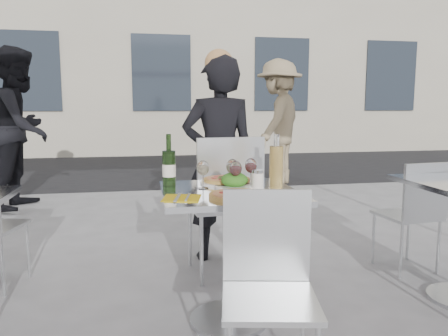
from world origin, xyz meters
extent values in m
plane|color=slate|center=(0.00, 0.00, 0.00)|extent=(80.00, 80.00, 0.00)
cube|color=black|center=(0.00, 6.50, 0.00)|extent=(24.00, 5.00, 0.00)
cylinder|color=#B7BABF|center=(0.00, 0.00, 0.01)|extent=(0.44, 0.44, 0.02)
cylinder|color=#B7BABF|center=(0.00, 0.00, 0.37)|extent=(0.07, 0.07, 0.72)
cube|color=silver|center=(0.00, 0.00, 0.73)|extent=(0.72, 0.72, 0.03)
cylinder|color=silver|center=(0.26, 0.93, 0.24)|extent=(0.03, 0.03, 0.49)
cylinder|color=silver|center=(-0.13, 0.89, 0.24)|extent=(0.03, 0.03, 0.49)
cylinder|color=silver|center=(0.30, 0.55, 0.24)|extent=(0.03, 0.03, 0.49)
cylinder|color=silver|center=(-0.09, 0.51, 0.24)|extent=(0.03, 0.03, 0.49)
cube|color=silver|center=(0.09, 0.72, 0.50)|extent=(0.50, 0.50, 0.03)
cube|color=silver|center=(0.11, 0.49, 0.76)|extent=(0.45, 0.07, 0.49)
cylinder|color=silver|center=(-0.09, -0.48, 0.20)|extent=(0.02, 0.02, 0.41)
cylinder|color=silver|center=(0.23, -0.54, 0.20)|extent=(0.02, 0.02, 0.41)
cube|color=silver|center=(0.04, -0.67, 0.42)|extent=(0.45, 0.45, 0.02)
cube|color=silver|center=(0.08, -0.48, 0.64)|extent=(0.38, 0.10, 0.41)
cylinder|color=silver|center=(-1.27, 0.88, 0.20)|extent=(0.02, 0.02, 0.40)
cylinder|color=silver|center=(-1.34, 0.57, 0.20)|extent=(0.02, 0.02, 0.40)
cylinder|color=silver|center=(1.58, 0.74, 0.20)|extent=(0.02, 0.02, 0.40)
cylinder|color=silver|center=(1.26, 0.70, 0.20)|extent=(0.02, 0.02, 0.40)
cylinder|color=silver|center=(1.61, 0.42, 0.20)|extent=(0.02, 0.02, 0.40)
cylinder|color=silver|center=(1.30, 0.39, 0.20)|extent=(0.02, 0.02, 0.40)
cube|color=silver|center=(1.44, 0.56, 0.41)|extent=(0.41, 0.41, 0.02)
cube|color=silver|center=(1.46, 0.38, 0.62)|extent=(0.37, 0.06, 0.40)
imported|color=black|center=(0.13, 1.05, 0.79)|extent=(0.58, 0.39, 1.58)
imported|color=black|center=(-1.87, 3.24, 0.94)|extent=(0.86, 1.02, 1.89)
imported|color=#8E7B5B|center=(1.59, 4.21, 0.96)|extent=(1.29, 1.42, 1.91)
cylinder|color=tan|center=(0.02, -0.20, 0.76)|extent=(0.31, 0.31, 0.02)
cylinder|color=#C7BC81|center=(0.02, -0.20, 0.77)|extent=(0.27, 0.27, 0.00)
cylinder|color=white|center=(0.03, 0.22, 0.76)|extent=(0.31, 0.31, 0.01)
cylinder|color=tan|center=(0.03, 0.21, 0.77)|extent=(0.27, 0.27, 0.02)
cylinder|color=#C7BC81|center=(0.03, 0.21, 0.78)|extent=(0.24, 0.24, 0.00)
cylinder|color=white|center=(0.04, 0.06, 0.76)|extent=(0.22, 0.22, 0.01)
ellipsoid|color=#1B6E1C|center=(0.04, 0.06, 0.80)|extent=(0.15, 0.15, 0.08)
sphere|color=#B21914|center=(0.08, 0.08, 0.81)|extent=(0.03, 0.03, 0.03)
cylinder|color=#294D1C|center=(-0.31, 0.18, 0.85)|extent=(0.07, 0.07, 0.20)
cone|color=#294D1C|center=(-0.31, 0.18, 0.95)|extent=(0.07, 0.07, 0.03)
cylinder|color=#294D1C|center=(-0.31, 0.18, 0.99)|extent=(0.03, 0.03, 0.10)
cylinder|color=silver|center=(-0.31, 0.18, 0.84)|extent=(0.07, 0.08, 0.07)
cylinder|color=#DBB65D|center=(0.31, 0.15, 0.86)|extent=(0.08, 0.08, 0.22)
cylinder|color=white|center=(0.31, 0.15, 1.00)|extent=(0.03, 0.03, 0.08)
cylinder|color=white|center=(0.16, 0.00, 0.80)|extent=(0.06, 0.06, 0.09)
cylinder|color=silver|center=(0.16, 0.00, 0.85)|extent=(0.06, 0.06, 0.02)
cylinder|color=white|center=(-0.13, 0.07, 0.75)|extent=(0.06, 0.06, 0.00)
cylinder|color=white|center=(-0.13, 0.07, 0.80)|extent=(0.01, 0.01, 0.09)
ellipsoid|color=white|center=(-0.13, 0.07, 0.86)|extent=(0.07, 0.07, 0.08)
ellipsoid|color=beige|center=(-0.13, 0.07, 0.85)|extent=(0.05, 0.05, 0.05)
cylinder|color=white|center=(0.04, 0.10, 0.75)|extent=(0.06, 0.06, 0.00)
cylinder|color=white|center=(0.04, 0.10, 0.80)|extent=(0.01, 0.01, 0.09)
ellipsoid|color=white|center=(0.04, 0.10, 0.86)|extent=(0.07, 0.07, 0.08)
ellipsoid|color=beige|center=(0.04, 0.10, 0.85)|extent=(0.05, 0.05, 0.05)
cylinder|color=white|center=(0.04, 0.02, 0.75)|extent=(0.06, 0.06, 0.00)
cylinder|color=white|center=(0.04, 0.02, 0.80)|extent=(0.01, 0.01, 0.09)
ellipsoid|color=white|center=(0.04, 0.02, 0.86)|extent=(0.07, 0.07, 0.08)
ellipsoid|color=#4F0B0E|center=(0.04, 0.02, 0.85)|extent=(0.05, 0.05, 0.05)
cylinder|color=white|center=(0.15, 0.11, 0.75)|extent=(0.06, 0.06, 0.00)
cylinder|color=white|center=(0.15, 0.11, 0.80)|extent=(0.01, 0.01, 0.09)
ellipsoid|color=white|center=(0.15, 0.11, 0.86)|extent=(0.07, 0.07, 0.08)
ellipsoid|color=#4F0B0E|center=(0.15, 0.11, 0.85)|extent=(0.05, 0.05, 0.05)
cube|color=gold|center=(-0.27, -0.17, 0.75)|extent=(0.21, 0.21, 0.00)
cube|color=#B7BABF|center=(-0.29, -0.17, 0.76)|extent=(0.06, 0.20, 0.00)
cube|color=#B7BABF|center=(-0.24, -0.17, 0.76)|extent=(0.05, 0.18, 0.00)
cube|color=gold|center=(0.24, -0.16, 0.75)|extent=(0.21, 0.21, 0.00)
cube|color=#B7BABF|center=(0.22, -0.16, 0.76)|extent=(0.05, 0.20, 0.00)
cube|color=#B7BABF|center=(0.27, -0.16, 0.76)|extent=(0.04, 0.18, 0.00)
camera|label=1|loc=(-0.44, -2.27, 1.20)|focal=35.00mm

